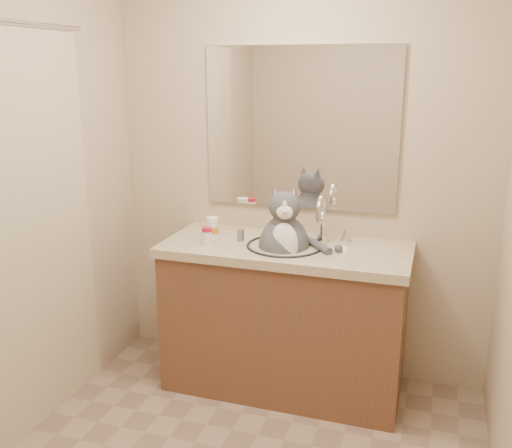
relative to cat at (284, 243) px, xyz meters
The scene contains 8 objects.
room 0.99m from the cat, 89.99° to the right, with size 2.22×2.52×2.42m.
vanity 0.43m from the cat, 88.75° to the left, with size 1.34×0.59×1.12m.
mirror 0.65m from the cat, 89.96° to the left, with size 1.10×0.02×0.90m, color white.
shower_curtain 1.35m from the cat, 141.48° to the right, with size 0.02×1.30×1.93m.
cat is the anchor object (origin of this frame).
pill_bottle_redcap 0.42m from the cat, 167.23° to the right, with size 0.07×0.07×0.10m.
pill_bottle_orange 0.43m from the cat, behind, with size 0.08×0.08×0.12m.
grey_canister 0.26m from the cat, behind, with size 0.05×0.05×0.06m.
Camera 1 is at (0.76, -1.89, 1.77)m, focal length 40.00 mm.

